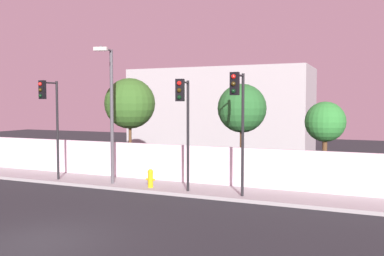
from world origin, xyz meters
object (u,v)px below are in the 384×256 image
(traffic_light_left, at_px, (184,111))
(traffic_light_center, at_px, (49,109))
(traffic_light_right, at_px, (238,108))
(roadside_tree_leftmost, at_px, (130,104))
(street_lamp_curbside, at_px, (110,105))
(roadside_tree_midright, at_px, (325,122))
(fire_hydrant, at_px, (150,178))
(roadside_tree_midleft, at_px, (242,109))

(traffic_light_left, distance_m, traffic_light_center, 7.36)
(traffic_light_right, bearing_deg, roadside_tree_leftmost, 152.64)
(traffic_light_left, bearing_deg, street_lamp_curbside, 170.74)
(traffic_light_center, relative_size, roadside_tree_midright, 1.21)
(traffic_light_right, bearing_deg, street_lamp_curbside, 176.00)
(fire_hydrant, height_order, roadside_tree_midleft, roadside_tree_midleft)
(traffic_light_left, height_order, roadside_tree_midleft, traffic_light_left)
(fire_hydrant, bearing_deg, street_lamp_curbside, -178.64)
(traffic_light_center, xyz_separation_m, traffic_light_right, (9.66, -0.01, 0.07))
(fire_hydrant, relative_size, roadside_tree_midright, 0.21)
(roadside_tree_leftmost, bearing_deg, roadside_tree_midleft, 0.00)
(fire_hydrant, xyz_separation_m, roadside_tree_midleft, (3.31, 3.35, 3.13))
(traffic_light_left, xyz_separation_m, fire_hydrant, (-2.00, 0.72, -3.06))
(roadside_tree_midright, bearing_deg, fire_hydrant, -155.20)
(fire_hydrant, relative_size, roadside_tree_leftmost, 0.16)
(traffic_light_right, bearing_deg, roadside_tree_midright, 52.51)
(traffic_light_center, xyz_separation_m, roadside_tree_leftmost, (2.22, 3.84, 0.25))
(street_lamp_curbside, relative_size, roadside_tree_midleft, 1.28)
(street_lamp_curbside, xyz_separation_m, roadside_tree_midleft, (5.41, 3.40, -0.18))
(traffic_light_left, distance_m, street_lamp_curbside, 4.16)
(fire_hydrant, height_order, roadside_tree_midright, roadside_tree_midright)
(traffic_light_left, relative_size, roadside_tree_midright, 1.18)
(traffic_light_right, distance_m, roadside_tree_leftmost, 8.38)
(roadside_tree_midleft, bearing_deg, traffic_light_left, -107.77)
(fire_hydrant, bearing_deg, roadside_tree_midright, 24.80)
(street_lamp_curbside, height_order, roadside_tree_leftmost, street_lamp_curbside)
(traffic_light_left, xyz_separation_m, roadside_tree_midright, (5.26, 4.07, -0.55))
(traffic_light_center, distance_m, fire_hydrant, 6.22)
(street_lamp_curbside, bearing_deg, traffic_light_right, -4.00)
(roadside_tree_midright, bearing_deg, traffic_light_right, -127.49)
(traffic_light_center, relative_size, fire_hydrant, 5.86)
(traffic_light_center, distance_m, street_lamp_curbside, 3.29)
(roadside_tree_midright, bearing_deg, traffic_light_left, -142.24)
(roadside_tree_midleft, bearing_deg, street_lamp_curbside, -147.81)
(roadside_tree_midleft, relative_size, roadside_tree_midright, 1.22)
(roadside_tree_midright, bearing_deg, street_lamp_curbside, -160.02)
(traffic_light_right, height_order, street_lamp_curbside, street_lamp_curbside)
(street_lamp_curbside, bearing_deg, traffic_light_center, -172.35)
(traffic_light_left, height_order, street_lamp_curbside, street_lamp_curbside)
(roadside_tree_leftmost, bearing_deg, traffic_light_left, -38.41)
(traffic_light_center, bearing_deg, fire_hydrant, 5.20)
(traffic_light_center, bearing_deg, traffic_light_right, -0.06)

